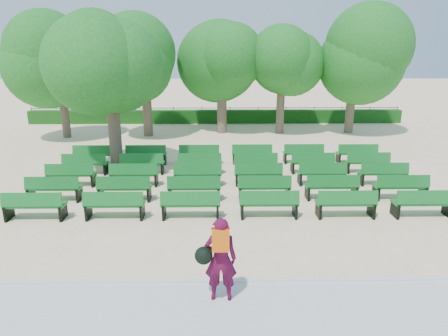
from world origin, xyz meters
name	(u,v)px	position (x,y,z in m)	size (l,w,h in m)	color
ground	(215,189)	(0.00, 0.00, 0.00)	(120.00, 120.00, 0.00)	beige
paving	(214,316)	(0.00, -7.40, 0.03)	(30.00, 2.20, 0.06)	silver
curb	(214,282)	(0.00, -6.25, 0.05)	(30.00, 0.12, 0.10)	silver
hedge	(216,117)	(0.00, 14.00, 0.45)	(26.00, 0.70, 0.90)	#154D14
fence	(216,122)	(0.00, 14.40, 0.00)	(26.00, 0.10, 1.02)	black
tree_line	(216,134)	(0.00, 10.00, 0.00)	(21.80, 6.80, 7.04)	#1E6F21
bench_array	(228,183)	(0.48, 0.46, 0.09)	(1.81, 0.62, 1.13)	#126A23
tree_among	(110,66)	(-4.17, 2.42, 4.32)	(4.31, 4.31, 6.29)	brown
person	(219,258)	(0.11, -6.88, 0.98)	(0.84, 0.50, 1.77)	#4B0A2A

